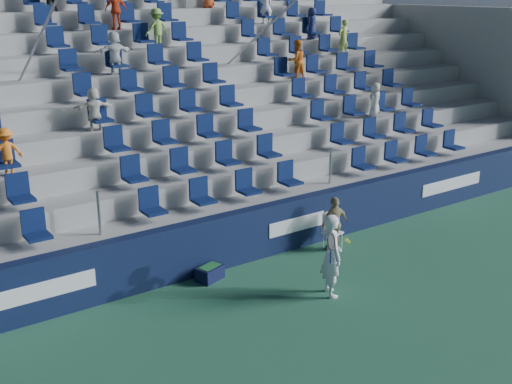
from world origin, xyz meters
The scene contains 7 objects.
ground centered at (0.00, 0.00, 0.00)m, with size 70.00×70.00×0.00m, color #2B6445.
sponsor_wall centered at (0.00, 3.15, 0.60)m, with size 24.00×0.32×1.20m.
grandstand centered at (-0.01, 8.24, 2.14)m, with size 24.00×8.17×6.63m.
tennis_player centered at (0.62, 0.80, 0.85)m, with size 0.70×0.72×1.70m.
line_judge_chair centered at (2.21, 2.64, 0.49)m, with size 0.44×0.45×0.86m.
line_judge centered at (2.21, 2.50, 0.64)m, with size 0.75×0.31×1.28m, color tan.
ball_bin centered at (-1.02, 2.75, 0.17)m, with size 0.64×0.52×0.31m.
Camera 1 is at (-7.25, -7.85, 5.91)m, focal length 45.00 mm.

